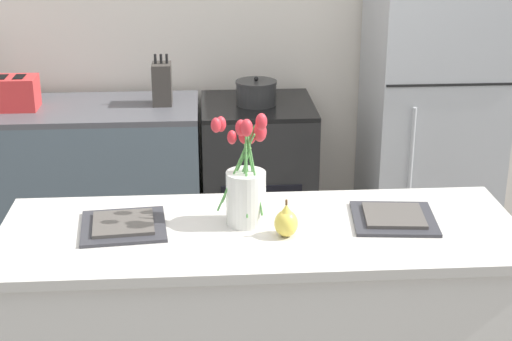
{
  "coord_description": "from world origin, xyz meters",
  "views": [
    {
      "loc": [
        -0.18,
        -2.44,
        2.04
      ],
      "look_at": [
        0.0,
        0.25,
        1.03
      ],
      "focal_mm": 55.0,
      "sensor_mm": 36.0,
      "label": 1
    }
  ],
  "objects_px": {
    "toaster": "(12,93)",
    "cooking_pot": "(256,93)",
    "refrigerator": "(431,107)",
    "plate_setting_left": "(123,225)",
    "pear_figurine": "(286,222)",
    "stove_range": "(257,182)",
    "flower_vase": "(246,185)",
    "plate_setting_right": "(394,218)",
    "knife_block": "(162,84)"
  },
  "relations": [
    {
      "from": "toaster",
      "to": "cooking_pot",
      "type": "relative_size",
      "value": 1.28
    },
    {
      "from": "refrigerator",
      "to": "plate_setting_left",
      "type": "xyz_separation_m",
      "value": [
        -1.52,
        -1.56,
        0.05
      ]
    },
    {
      "from": "pear_figurine",
      "to": "plate_setting_left",
      "type": "distance_m",
      "value": 0.56
    },
    {
      "from": "plate_setting_left",
      "to": "toaster",
      "type": "bearing_deg",
      "value": 114.67
    },
    {
      "from": "stove_range",
      "to": "toaster",
      "type": "height_order",
      "value": "toaster"
    },
    {
      "from": "plate_setting_left",
      "to": "toaster",
      "type": "height_order",
      "value": "toaster"
    },
    {
      "from": "flower_vase",
      "to": "stove_range",
      "type": "bearing_deg",
      "value": 84.51
    },
    {
      "from": "refrigerator",
      "to": "plate_setting_right",
      "type": "relative_size",
      "value": 5.54
    },
    {
      "from": "refrigerator",
      "to": "knife_block",
      "type": "bearing_deg",
      "value": 179.09
    },
    {
      "from": "pear_figurine",
      "to": "cooking_pot",
      "type": "distance_m",
      "value": 1.65
    },
    {
      "from": "pear_figurine",
      "to": "knife_block",
      "type": "height_order",
      "value": "knife_block"
    },
    {
      "from": "cooking_pot",
      "to": "knife_block",
      "type": "relative_size",
      "value": 0.81
    },
    {
      "from": "flower_vase",
      "to": "pear_figurine",
      "type": "distance_m",
      "value": 0.19
    },
    {
      "from": "cooking_pot",
      "to": "knife_block",
      "type": "distance_m",
      "value": 0.5
    },
    {
      "from": "plate_setting_right",
      "to": "knife_block",
      "type": "distance_m",
      "value": 1.81
    },
    {
      "from": "cooking_pot",
      "to": "plate_setting_right",
      "type": "bearing_deg",
      "value": -76.16
    },
    {
      "from": "flower_vase",
      "to": "cooking_pot",
      "type": "bearing_deg",
      "value": 84.76
    },
    {
      "from": "stove_range",
      "to": "toaster",
      "type": "distance_m",
      "value": 1.39
    },
    {
      "from": "plate_setting_left",
      "to": "stove_range",
      "type": "bearing_deg",
      "value": 69.87
    },
    {
      "from": "stove_range",
      "to": "toaster",
      "type": "xyz_separation_m",
      "value": [
        -1.28,
        -0.02,
        0.54
      ]
    },
    {
      "from": "flower_vase",
      "to": "plate_setting_left",
      "type": "bearing_deg",
      "value": -178.54
    },
    {
      "from": "refrigerator",
      "to": "flower_vase",
      "type": "height_order",
      "value": "refrigerator"
    },
    {
      "from": "toaster",
      "to": "flower_vase",
      "type": "bearing_deg",
      "value": -53.55
    },
    {
      "from": "toaster",
      "to": "cooking_pot",
      "type": "distance_m",
      "value": 1.27
    },
    {
      "from": "pear_figurine",
      "to": "toaster",
      "type": "height_order",
      "value": "toaster"
    },
    {
      "from": "flower_vase",
      "to": "pear_figurine",
      "type": "relative_size",
      "value": 3.15
    },
    {
      "from": "pear_figurine",
      "to": "plate_setting_right",
      "type": "relative_size",
      "value": 0.42
    },
    {
      "from": "plate_setting_left",
      "to": "cooking_pot",
      "type": "xyz_separation_m",
      "value": [
        0.56,
        1.54,
        0.05
      ]
    },
    {
      "from": "pear_figurine",
      "to": "plate_setting_right",
      "type": "distance_m",
      "value": 0.41
    },
    {
      "from": "refrigerator",
      "to": "toaster",
      "type": "height_order",
      "value": "refrigerator"
    },
    {
      "from": "stove_range",
      "to": "knife_block",
      "type": "distance_m",
      "value": 0.76
    },
    {
      "from": "plate_setting_right",
      "to": "cooking_pot",
      "type": "height_order",
      "value": "cooking_pot"
    },
    {
      "from": "plate_setting_left",
      "to": "cooking_pot",
      "type": "height_order",
      "value": "cooking_pot"
    },
    {
      "from": "refrigerator",
      "to": "toaster",
      "type": "relative_size",
      "value": 6.19
    },
    {
      "from": "plate_setting_left",
      "to": "plate_setting_right",
      "type": "height_order",
      "value": "same"
    },
    {
      "from": "toaster",
      "to": "knife_block",
      "type": "height_order",
      "value": "knife_block"
    },
    {
      "from": "knife_block",
      "to": "plate_setting_right",
      "type": "bearing_deg",
      "value": -61.02
    },
    {
      "from": "pear_figurine",
      "to": "knife_block",
      "type": "xyz_separation_m",
      "value": [
        -0.49,
        1.69,
        0.06
      ]
    },
    {
      "from": "refrigerator",
      "to": "knife_block",
      "type": "distance_m",
      "value": 1.46
    },
    {
      "from": "stove_range",
      "to": "knife_block",
      "type": "relative_size",
      "value": 3.36
    },
    {
      "from": "plate_setting_right",
      "to": "toaster",
      "type": "height_order",
      "value": "toaster"
    },
    {
      "from": "plate_setting_right",
      "to": "toaster",
      "type": "distance_m",
      "value": 2.26
    },
    {
      "from": "pear_figurine",
      "to": "plate_setting_left",
      "type": "height_order",
      "value": "pear_figurine"
    },
    {
      "from": "flower_vase",
      "to": "plate_setting_left",
      "type": "xyz_separation_m",
      "value": [
        -0.42,
        -0.01,
        -0.13
      ]
    },
    {
      "from": "pear_figurine",
      "to": "toaster",
      "type": "distance_m",
      "value": 2.07
    },
    {
      "from": "pear_figurine",
      "to": "plate_setting_left",
      "type": "xyz_separation_m",
      "value": [
        -0.55,
        0.1,
        -0.04
      ]
    },
    {
      "from": "flower_vase",
      "to": "pear_figurine",
      "type": "bearing_deg",
      "value": -41.41
    },
    {
      "from": "stove_range",
      "to": "flower_vase",
      "type": "bearing_deg",
      "value": -95.49
    },
    {
      "from": "stove_range",
      "to": "pear_figurine",
      "type": "relative_size",
      "value": 6.9
    },
    {
      "from": "toaster",
      "to": "cooking_pot",
      "type": "bearing_deg",
      "value": 0.04
    }
  ]
}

